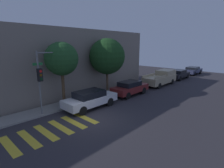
{
  "coord_description": "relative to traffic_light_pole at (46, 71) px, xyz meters",
  "views": [
    {
      "loc": [
        -7.21,
        -8.58,
        5.06
      ],
      "look_at": [
        4.06,
        2.1,
        1.6
      ],
      "focal_mm": 28.0,
      "sensor_mm": 36.0,
      "label": 1
    }
  ],
  "objects": [
    {
      "name": "crosswalk",
      "position": [
        -1.54,
        -2.57,
        -3.23
      ],
      "size": [
        6.31,
        2.6,
        0.0
      ],
      "color": "gold",
      "rests_on": "ground"
    },
    {
      "name": "ground_plane",
      "position": [
        1.51,
        -3.37,
        -3.24
      ],
      "size": [
        60.0,
        60.0,
        0.0
      ],
      "primitive_type": "plane",
      "color": "#2D2B30"
    },
    {
      "name": "sedan_far_end",
      "position": [
        20.36,
        -1.27,
        -2.48
      ],
      "size": [
        4.5,
        1.79,
        1.41
      ],
      "color": "black",
      "rests_on": "ground"
    },
    {
      "name": "sedan_tail_of_row",
      "position": [
        26.26,
        -1.27,
        -2.5
      ],
      "size": [
        4.68,
        1.87,
        1.35
      ],
      "color": "#2D3351",
      "rests_on": "ground"
    },
    {
      "name": "pickup_truck",
      "position": [
        14.79,
        -1.27,
        -2.3
      ],
      "size": [
        5.51,
        1.99,
        1.82
      ],
      "color": "tan",
      "rests_on": "ground"
    },
    {
      "name": "tree_midblock",
      "position": [
        6.9,
        0.68,
        0.71
      ],
      "size": [
        3.62,
        3.62,
        5.76
      ],
      "color": "brown",
      "rests_on": "ground"
    },
    {
      "name": "sedan_middle",
      "position": [
        8.25,
        -1.27,
        -2.46
      ],
      "size": [
        4.33,
        1.75,
        1.45
      ],
      "color": "maroon",
      "rests_on": "ground"
    },
    {
      "name": "building_row",
      "position": [
        1.51,
        5.02,
        0.08
      ],
      "size": [
        26.0,
        6.0,
        6.64
      ],
      "primitive_type": "cube",
      "color": "slate",
      "rests_on": "ground"
    },
    {
      "name": "sedan_near_corner",
      "position": [
        2.98,
        -1.27,
        -2.46
      ],
      "size": [
        4.62,
        1.8,
        1.46
      ],
      "color": "silver",
      "rests_on": "ground"
    },
    {
      "name": "sidewalk",
      "position": [
        1.51,
        0.73,
        -3.17
      ],
      "size": [
        26.0,
        1.79,
        0.14
      ],
      "primitive_type": "cube",
      "color": "gray",
      "rests_on": "ground"
    },
    {
      "name": "traffic_light_pole",
      "position": [
        0.0,
        0.0,
        0.0
      ],
      "size": [
        2.5,
        0.56,
        4.69
      ],
      "color": "slate",
      "rests_on": "ground"
    },
    {
      "name": "tree_near_corner",
      "position": [
        1.73,
        0.68,
        0.74
      ],
      "size": [
        2.7,
        2.7,
        5.35
      ],
      "color": "#4C3823",
      "rests_on": "ground"
    }
  ]
}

